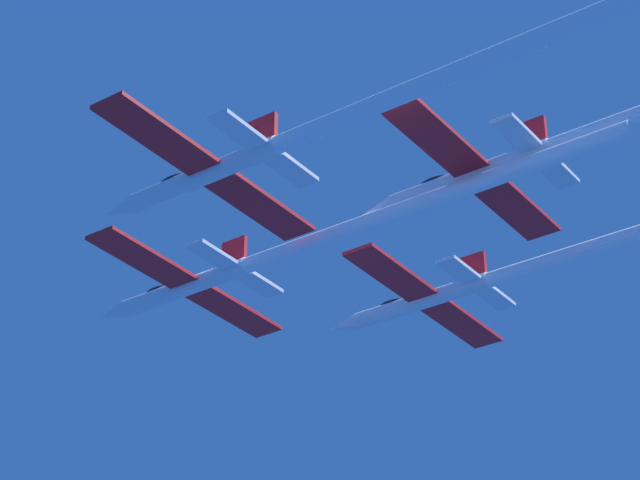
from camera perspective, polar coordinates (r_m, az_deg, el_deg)
name	(u,v)px	position (r m, az deg, el deg)	size (l,w,h in m)	color
jet_lead	(291,249)	(82.19, -1.25, -0.41)	(17.13, 39.17, 2.84)	white
jet_left_wing	(338,120)	(70.46, 0.80, 5.23)	(17.13, 40.39, 2.84)	white
jet_right_wing	(519,270)	(87.20, 8.60, -1.31)	(17.13, 36.02, 2.84)	white
jet_slot	(611,125)	(74.46, 12.49, 4.87)	(17.13, 39.54, 2.84)	white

